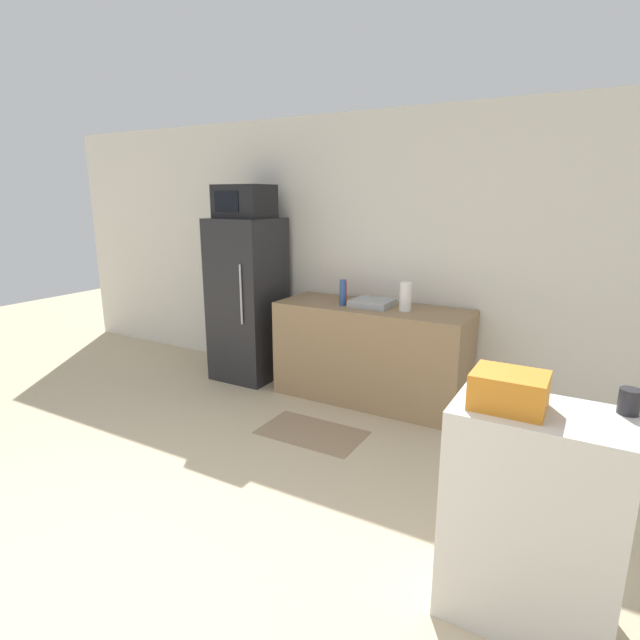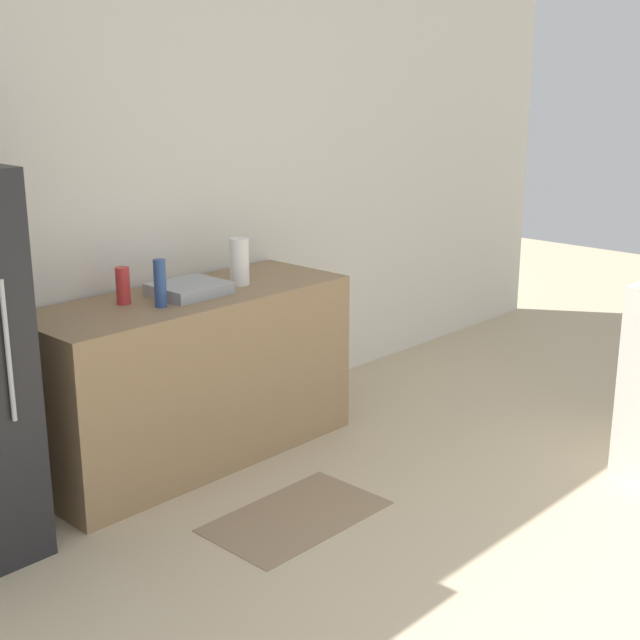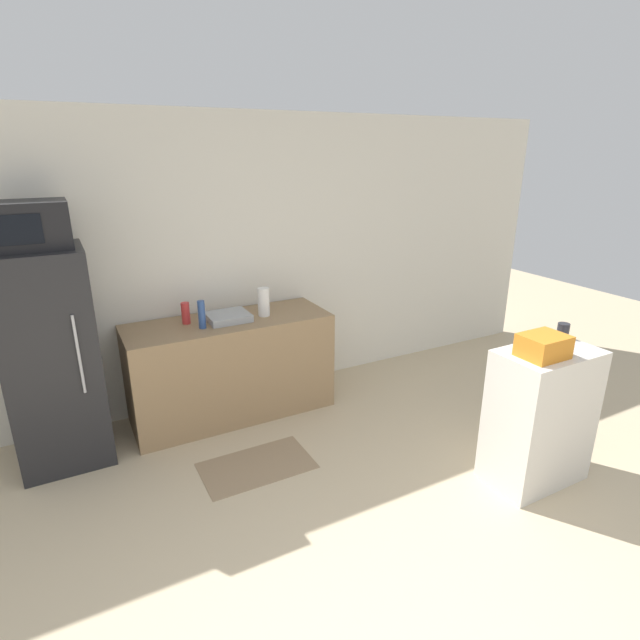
# 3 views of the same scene
# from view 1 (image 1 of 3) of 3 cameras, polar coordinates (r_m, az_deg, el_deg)

# --- Properties ---
(ground_plane) EXTENTS (14.00, 14.00, 0.00)m
(ground_plane) POSITION_cam_1_polar(r_m,az_deg,el_deg) (2.87, -27.89, -27.89)
(ground_plane) COLOR #C6B28E
(wall_back) EXTENTS (8.00, 0.06, 2.60)m
(wall_back) POSITION_cam_1_polar(r_m,az_deg,el_deg) (4.84, 5.73, 7.41)
(wall_back) COLOR silver
(wall_back) RESTS_ON ground_plane
(refrigerator) EXTENTS (0.62, 0.64, 1.64)m
(refrigerator) POSITION_cam_1_polar(r_m,az_deg,el_deg) (5.15, -8.23, 2.32)
(refrigerator) COLOR #232326
(refrigerator) RESTS_ON ground_plane
(microwave) EXTENTS (0.52, 0.42, 0.32)m
(microwave) POSITION_cam_1_polar(r_m,az_deg,el_deg) (5.05, -8.63, 13.26)
(microwave) COLOR black
(microwave) RESTS_ON refrigerator
(counter) EXTENTS (1.75, 0.64, 0.89)m
(counter) POSITION_cam_1_polar(r_m,az_deg,el_deg) (4.61, 5.85, -3.81)
(counter) COLOR #937551
(counter) RESTS_ON ground_plane
(sink_basin) EXTENTS (0.35, 0.31, 0.06)m
(sink_basin) POSITION_cam_1_polar(r_m,az_deg,el_deg) (4.49, 5.98, 1.96)
(sink_basin) COLOR #9EA3A8
(sink_basin) RESTS_ON counter
(bottle_tall) EXTENTS (0.06, 0.06, 0.23)m
(bottle_tall) POSITION_cam_1_polar(r_m,az_deg,el_deg) (4.49, 2.63, 3.16)
(bottle_tall) COLOR #2D4C8C
(bottle_tall) RESTS_ON counter
(bottle_short) EXTENTS (0.07, 0.07, 0.18)m
(bottle_short) POSITION_cam_1_polar(r_m,az_deg,el_deg) (4.69, 2.66, 3.31)
(bottle_short) COLOR red
(bottle_short) RESTS_ON counter
(shelf_cabinet) EXTENTS (0.70, 0.43, 1.00)m
(shelf_cabinet) POSITION_cam_1_polar(r_m,az_deg,el_deg) (2.49, 22.91, -20.07)
(shelf_cabinet) COLOR silver
(shelf_cabinet) RESTS_ON ground_plane
(basket) EXTENTS (0.29, 0.23, 0.15)m
(basket) POSITION_cam_1_polar(r_m,az_deg,el_deg) (2.21, 20.79, -7.52)
(basket) COLOR orange
(basket) RESTS_ON shelf_cabinet
(jar) EXTENTS (0.08, 0.08, 0.10)m
(jar) POSITION_cam_1_polar(r_m,az_deg,el_deg) (2.37, 31.87, -7.91)
(jar) COLOR #232328
(jar) RESTS_ON shelf_cabinet
(paper_towel_roll) EXTENTS (0.10, 0.10, 0.25)m
(paper_towel_roll) POSITION_cam_1_polar(r_m,az_deg,el_deg) (4.33, 9.75, 2.68)
(paper_towel_roll) COLOR white
(paper_towel_roll) RESTS_ON counter
(kitchen_rug) EXTENTS (0.83, 0.49, 0.01)m
(kitchen_rug) POSITION_cam_1_polar(r_m,az_deg,el_deg) (4.10, -0.96, -12.71)
(kitchen_rug) COLOR #937A5B
(kitchen_rug) RESTS_ON ground_plane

